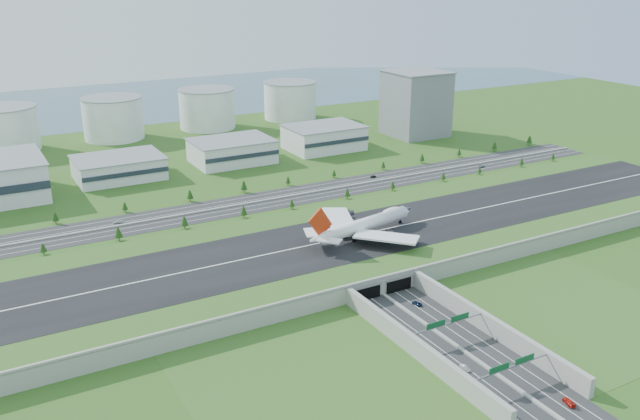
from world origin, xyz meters
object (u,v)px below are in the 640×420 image
car_3 (569,402)px  car_7 (118,222)px  car_5 (373,176)px  car_6 (482,166)px  boeing_747 (364,224)px  car_0 (415,338)px  office_tower (416,104)px  car_1 (465,368)px  fuel_tank_a (5,129)px  car_2 (417,303)px

car_3 → car_7: bearing=-53.2°
car_5 → car_7: car_7 is taller
car_5 → car_6: (85.30, -16.97, 0.11)m
boeing_747 → car_0: 93.56m
office_tower → boeing_747: 267.25m
car_0 → car_5: bearing=54.1°
car_0 → car_6: car_0 is taller
boeing_747 → car_1: boeing_747 is taller
boeing_747 → car_0: bearing=-121.0°
fuel_tank_a → car_3: (129.26, -458.34, -16.53)m
fuel_tank_a → office_tower: bearing=-19.8°
boeing_747 → car_2: (-12.55, -63.09, -13.60)m
car_1 → car_3: 37.33m
car_2 → car_6: bearing=-150.6°
fuel_tank_a → car_1: bearing=-75.2°
car_3 → car_5: bearing=-92.5°
car_0 → car_2: 30.47m
car_3 → car_1: bearing=-46.6°
boeing_747 → car_6: 184.65m
office_tower → car_3: (-190.74, -343.34, -26.53)m
car_1 → car_7: bearing=103.1°
car_0 → office_tower: bearing=46.5°
car_6 → car_7: size_ratio=1.12×
car_7 → car_1: bearing=33.3°
office_tower → car_2: size_ratio=11.33×
car_7 → car_3: bearing=34.4°
car_0 → car_2: size_ratio=1.03×
car_6 → office_tower: bearing=-34.8°
fuel_tank_a → car_2: (127.57, -375.32, -16.71)m
car_0 → car_3: size_ratio=0.85×
car_1 → fuel_tank_a: bearing=98.7°
car_1 → car_3: car_3 is taller
fuel_tank_a → car_3: size_ratio=8.56×
boeing_747 → car_3: size_ratio=12.40×
car_6 → car_0: bearing=107.6°
boeing_747 → car_3: 147.14m
car_5 → car_3: bearing=-4.2°
fuel_tank_a → car_5: 298.98m
car_1 → car_5: car_1 is taller
fuel_tank_a → car_7: size_ratio=9.38×
office_tower → car_7: size_ratio=10.32×
fuel_tank_a → car_1: fuel_tank_a is taller
car_6 → car_3: bearing=118.9°
fuel_tank_a → car_6: 375.22m
car_5 → car_6: bearing=93.5°
office_tower → car_5: bearing=-138.8°
car_2 → car_7: bearing=-73.2°
boeing_747 → car_3: bearing=-105.5°
boeing_747 → car_6: bearing=17.7°
car_1 → car_2: bearing=66.8°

